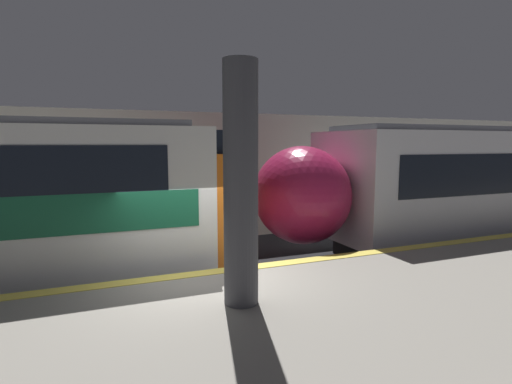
# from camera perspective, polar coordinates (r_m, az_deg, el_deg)

# --- Properties ---
(ground_plane) EXTENTS (120.00, 120.00, 0.00)m
(ground_plane) POSITION_cam_1_polar(r_m,az_deg,el_deg) (7.82, -8.62, -18.53)
(ground_plane) COLOR black
(platform) EXTENTS (40.00, 5.29, 1.06)m
(platform) POSITION_cam_1_polar(r_m,az_deg,el_deg) (5.33, -1.52, -25.05)
(platform) COLOR gray
(platform) RESTS_ON ground
(station_rear_barrier) EXTENTS (50.00, 0.15, 4.41)m
(station_rear_barrier) POSITION_cam_1_polar(r_m,az_deg,el_deg) (13.55, -15.13, 1.84)
(station_rear_barrier) COLOR #B2AD9E
(station_rear_barrier) RESTS_ON ground
(support_pillar_near) EXTENTS (0.49, 0.49, 3.44)m
(support_pillar_near) POSITION_cam_1_polar(r_m,az_deg,el_deg) (5.61, -2.20, 1.00)
(support_pillar_near) COLOR #47474C
(support_pillar_near) RESTS_ON platform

